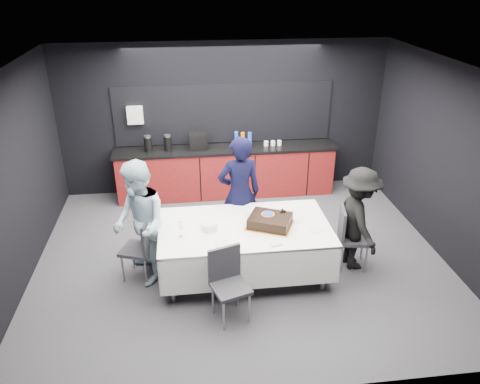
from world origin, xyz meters
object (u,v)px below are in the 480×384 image
at_px(party_table, 245,235).
at_px(plate_stack, 209,226).
at_px(cake_assembly, 270,221).
at_px(champagne_flute, 180,226).
at_px(person_left, 139,224).
at_px(person_right, 358,219).
at_px(person_center, 239,194).
at_px(chair_left, 143,245).
at_px(chair_right, 349,233).
at_px(chair_near, 228,279).

relative_size(party_table, plate_stack, 10.37).
height_order(cake_assembly, champagne_flute, champagne_flute).
distance_m(person_left, person_right, 3.02).
height_order(plate_stack, person_center, person_center).
bearing_deg(chair_left, person_right, -1.16).
bearing_deg(person_left, person_right, 71.33).
relative_size(chair_right, person_center, 0.52).
distance_m(chair_right, person_left, 2.93).
distance_m(chair_left, person_left, 0.34).
bearing_deg(plate_stack, party_table, 3.32).
bearing_deg(chair_left, cake_assembly, -3.59).
xyz_separation_m(chair_left, person_left, (-0.01, -0.01, 0.34)).
bearing_deg(person_center, chair_right, 146.89).
height_order(person_center, person_right, person_center).
bearing_deg(person_left, champagne_flute, 48.06).
distance_m(cake_assembly, person_right, 1.27).
distance_m(champagne_flute, person_center, 1.28).
relative_size(plate_stack, chair_right, 0.24).
distance_m(chair_near, person_left, 1.45).
relative_size(cake_assembly, chair_right, 0.79).
bearing_deg(chair_left, chair_near, -39.90).
xyz_separation_m(cake_assembly, person_center, (-0.32, 0.78, 0.05)).
distance_m(party_table, chair_near, 0.89).
bearing_deg(champagne_flute, cake_assembly, 6.60).
height_order(party_table, chair_right, chair_right).
relative_size(plate_stack, champagne_flute, 1.00).
bearing_deg(person_right, party_table, 86.80).
xyz_separation_m(cake_assembly, plate_stack, (-0.83, 0.00, -0.02)).
bearing_deg(person_right, chair_left, 84.99).
distance_m(plate_stack, person_right, 2.10).
bearing_deg(person_left, person_center, 97.88).
height_order(chair_right, person_center, person_center).
height_order(party_table, person_center, person_center).
bearing_deg(cake_assembly, party_table, 175.00).
xyz_separation_m(chair_near, person_left, (-1.09, 0.90, 0.34)).
relative_size(party_table, person_right, 1.52).
bearing_deg(chair_right, person_left, 179.16).
bearing_deg(chair_near, person_right, 23.60).
bearing_deg(chair_near, person_left, 140.52).
bearing_deg(cake_assembly, chair_left, 176.41).
height_order(chair_right, person_right, person_right).
height_order(party_table, person_right, person_right).
relative_size(chair_left, person_left, 0.53).
xyz_separation_m(champagne_flute, person_right, (2.48, 0.19, -0.18)).
bearing_deg(champagne_flute, chair_near, -49.90).
xyz_separation_m(plate_stack, chair_right, (1.99, 0.06, -0.30)).
height_order(chair_left, person_center, person_center).
distance_m(chair_left, chair_right, 2.90).
relative_size(person_left, person_right, 1.15).
bearing_deg(chair_right, plate_stack, -178.30).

